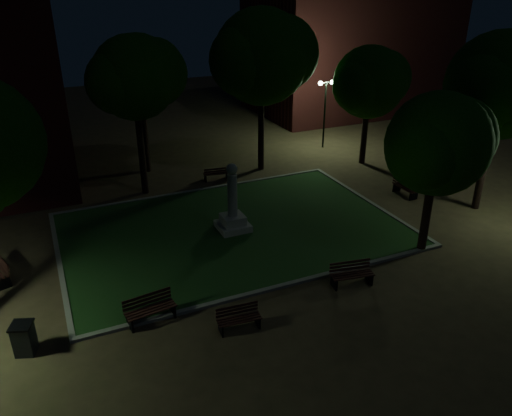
{
  "coord_description": "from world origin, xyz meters",
  "views": [
    {
      "loc": [
        -7.45,
        -17.15,
        10.67
      ],
      "look_at": [
        0.72,
        1.0,
        1.43
      ],
      "focal_mm": 35.0,
      "sensor_mm": 36.0,
      "label": 1
    }
  ],
  "objects": [
    {
      "name": "bench_near_right",
      "position": [
        2.46,
        -3.97,
        0.43
      ],
      "size": [
        1.72,
        0.85,
        0.9
      ],
      "rotation": [
        0.0,
        0.0,
        -0.18
      ],
      "color": "black",
      "rests_on": "ground"
    },
    {
      "name": "monument",
      "position": [
        0.0,
        2.0,
        0.96
      ],
      "size": [
        1.4,
        1.4,
        3.2
      ],
      "color": "gray",
      "rests_on": "lawn"
    },
    {
      "name": "trash_bin",
      "position": [
        -8.96,
        -3.04,
        0.55
      ],
      "size": [
        0.81,
        0.81,
        1.08
      ],
      "color": "black",
      "rests_on": "ground"
    },
    {
      "name": "building_far",
      "position": [
        18.0,
        20.0,
        6.0
      ],
      "size": [
        16.0,
        10.0,
        12.0
      ],
      "primitive_type": "cube",
      "color": "#571C1B",
      "rests_on": "ground"
    },
    {
      "name": "tree_north_er",
      "position": [
        4.74,
        8.92,
        6.62
      ],
      "size": [
        6.6,
        5.39,
        9.32
      ],
      "color": "black",
      "rests_on": "ground"
    },
    {
      "name": "bench_near_left",
      "position": [
        -2.46,
        -4.65,
        0.38
      ],
      "size": [
        1.5,
        0.63,
        0.8
      ],
      "rotation": [
        0.0,
        0.0,
        -0.08
      ],
      "color": "black",
      "rests_on": "ground"
    },
    {
      "name": "tree_far_north",
      "position": [
        -1.68,
        11.36,
        5.96
      ],
      "size": [
        4.9,
        4.0,
        7.98
      ],
      "color": "black",
      "rests_on": "ground"
    },
    {
      "name": "bench_right_side",
      "position": [
        9.88,
        2.01,
        0.39
      ],
      "size": [
        0.57,
        1.53,
        0.83
      ],
      "rotation": [
        0.0,
        0.0,
        1.59
      ],
      "color": "black",
      "rests_on": "ground"
    },
    {
      "name": "bench_west_near",
      "position": [
        -5.04,
        -3.03,
        0.44
      ],
      "size": [
        1.78,
        0.82,
        0.94
      ],
      "rotation": [
        0.0,
        0.0,
        0.13
      ],
      "color": "black",
      "rests_on": "ground"
    },
    {
      "name": "tree_se",
      "position": [
        6.79,
        -3.03,
        4.75
      ],
      "size": [
        5.04,
        4.12,
        6.82
      ],
      "color": "black",
      "rests_on": "ground"
    },
    {
      "name": "bench_far_side",
      "position": [
        1.47,
        8.25,
        0.38
      ],
      "size": [
        1.52,
        0.7,
        0.8
      ],
      "rotation": [
        0.0,
        0.0,
        3.0
      ],
      "color": "black",
      "rests_on": "ground"
    },
    {
      "name": "tree_east",
      "position": [
        12.28,
        -0.74,
        6.16
      ],
      "size": [
        6.09,
        4.97,
        8.65
      ],
      "color": "black",
      "rests_on": "ground"
    },
    {
      "name": "lawn",
      "position": [
        0.0,
        2.0,
        0.04
      ],
      "size": [
        15.0,
        10.0,
        0.08
      ],
      "primitive_type": "cube",
      "color": "#1E421A",
      "rests_on": "ground"
    },
    {
      "name": "tree_ne",
      "position": [
        10.96,
        7.25,
        5.04
      ],
      "size": [
        5.25,
        4.28,
        7.18
      ],
      "color": "black",
      "rests_on": "ground"
    },
    {
      "name": "ground",
      "position": [
        0.0,
        0.0,
        0.0
      ],
      "size": [
        80.0,
        80.0,
        0.0
      ],
      "primitive_type": "plane",
      "color": "#4A3B26"
    },
    {
      "name": "lamppost_ne",
      "position": [
        10.27,
        11.02,
        3.16
      ],
      "size": [
        1.18,
        0.28,
        4.53
      ],
      "color": "black",
      "rests_on": "ground"
    },
    {
      "name": "lawn_kerb",
      "position": [
        0.0,
        2.0,
        0.06
      ],
      "size": [
        15.4,
        10.4,
        0.12
      ],
      "color": "slate",
      "rests_on": "ground"
    },
    {
      "name": "tree_north_wl",
      "position": [
        -2.59,
        8.12,
        6.15
      ],
      "size": [
        5.16,
        4.22,
        8.27
      ],
      "color": "black",
      "rests_on": "ground"
    }
  ]
}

